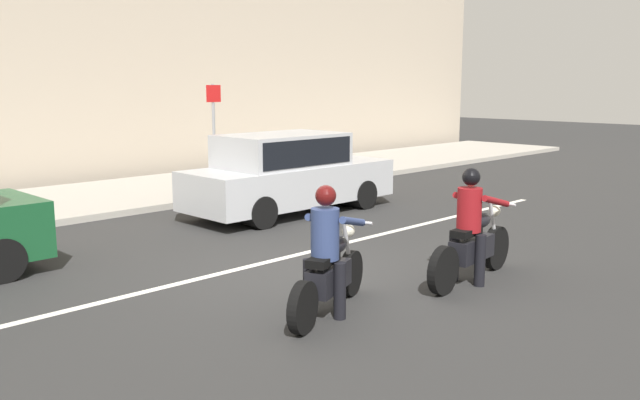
{
  "coord_description": "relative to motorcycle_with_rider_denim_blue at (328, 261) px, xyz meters",
  "views": [
    {
      "loc": [
        -6.6,
        -6.93,
        2.78
      ],
      "look_at": [
        0.21,
        -0.05,
        1.08
      ],
      "focal_mm": 37.67,
      "sensor_mm": 36.0,
      "label": 1
    }
  ],
  "objects": [
    {
      "name": "street_sign_post",
      "position": [
        4.87,
        9.02,
        1.06
      ],
      "size": [
        0.44,
        0.08,
        2.61
      ],
      "color": "gray",
      "rests_on": "sidewalk_slab"
    },
    {
      "name": "lane_marking_stripe",
      "position": [
        0.08,
        2.33,
        -0.65
      ],
      "size": [
        18.0,
        0.14,
        0.01
      ],
      "primitive_type": "cube",
      "color": "silver",
      "rests_on": "ground_plane"
    },
    {
      "name": "parked_sedan_silver",
      "position": [
        3.9,
        5.07,
        0.24
      ],
      "size": [
        4.77,
        1.82,
        1.72
      ],
      "color": "#B2B5BA",
      "rests_on": "ground_plane"
    },
    {
      "name": "motorcycle_with_rider_denim_blue",
      "position": [
        0.0,
        0.0,
        0.0
      ],
      "size": [
        2.0,
        0.99,
        1.6
      ],
      "color": "black",
      "rests_on": "ground_plane"
    },
    {
      "name": "sidewalk_slab",
      "position": [
        1.01,
        9.43,
        -0.58
      ],
      "size": [
        40.0,
        4.4,
        0.14
      ],
      "primitive_type": "cube",
      "color": "#A8A399",
      "rests_on": "ground_plane"
    },
    {
      "name": "motorcycle_with_rider_crimson",
      "position": [
        2.39,
        -0.48,
        0.01
      ],
      "size": [
        2.26,
        0.71,
        1.63
      ],
      "color": "black",
      "rests_on": "ground_plane"
    },
    {
      "name": "ground_plane",
      "position": [
        1.01,
        1.43,
        -0.65
      ],
      "size": [
        80.0,
        80.0,
        0.0
      ],
      "primitive_type": "plane",
      "color": "#2C2C2C"
    }
  ]
}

